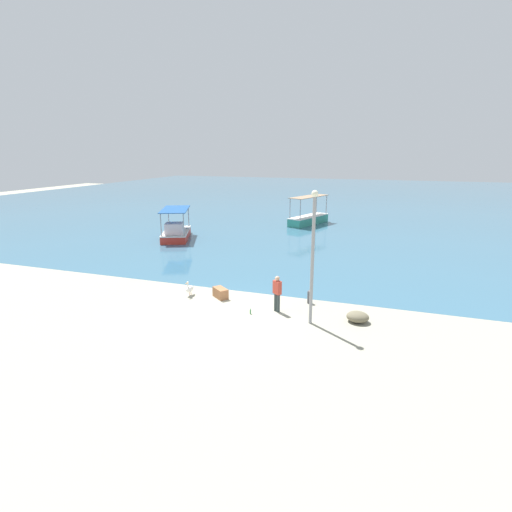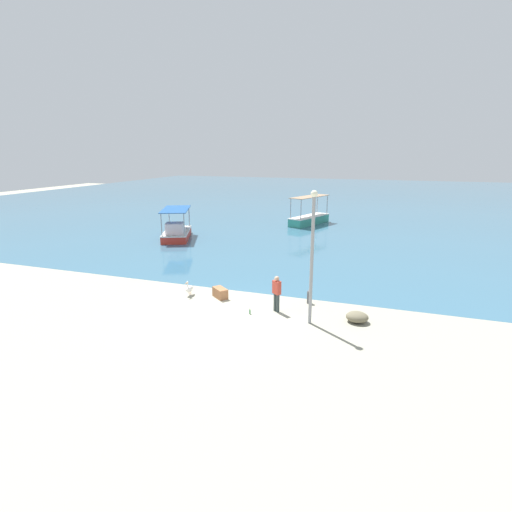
# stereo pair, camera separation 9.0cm
# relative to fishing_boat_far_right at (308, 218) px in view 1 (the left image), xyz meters

# --- Properties ---
(ground) EXTENTS (120.00, 120.00, 0.00)m
(ground) POSITION_rel_fishing_boat_far_right_xyz_m (1.08, -23.79, -0.59)
(ground) COLOR gray
(harbor_water) EXTENTS (110.00, 90.00, 0.00)m
(harbor_water) POSITION_rel_fishing_boat_far_right_xyz_m (1.08, 24.21, -0.59)
(harbor_water) COLOR #366179
(harbor_water) RESTS_ON ground
(fishing_boat_far_right) EXTENTS (3.31, 5.53, 2.79)m
(fishing_boat_far_right) POSITION_rel_fishing_boat_far_right_xyz_m (0.00, 0.00, 0.00)
(fishing_boat_far_right) COLOR teal
(fishing_boat_far_right) RESTS_ON harbor_water
(fishing_boat_far_left) EXTENTS (3.76, 5.24, 2.49)m
(fishing_boat_far_left) POSITION_rel_fishing_boat_far_right_xyz_m (-9.11, -10.43, 0.02)
(fishing_boat_far_left) COLOR red
(fishing_boat_far_left) RESTS_ON harbor_water
(pelican) EXTENTS (0.31, 0.80, 0.80)m
(pelican) POSITION_rel_fishing_boat_far_right_xyz_m (-1.63, -22.21, -0.21)
(pelican) COLOR #E0997A
(pelican) RESTS_ON ground
(lamp_post) EXTENTS (0.28, 0.28, 5.64)m
(lamp_post) POSITION_rel_fishing_boat_far_right_xyz_m (4.84, -23.58, 2.59)
(lamp_post) COLOR gray
(lamp_post) RESTS_ON ground
(mooring_bollard) EXTENTS (0.22, 0.22, 0.66)m
(mooring_bollard) POSITION_rel_fishing_boat_far_right_xyz_m (4.35, -21.32, -0.23)
(mooring_bollard) COLOR #47474C
(mooring_bollard) RESTS_ON ground
(fisherman_standing) EXTENTS (0.45, 0.41, 1.69)m
(fisherman_standing) POSITION_rel_fishing_boat_far_right_xyz_m (3.14, -22.79, 0.32)
(fisherman_standing) COLOR #313D3D
(fisherman_standing) RESTS_ON ground
(net_pile) EXTENTS (0.95, 0.81, 0.46)m
(net_pile) POSITION_rel_fishing_boat_far_right_xyz_m (6.75, -22.82, -0.35)
(net_pile) COLOR #6C654D
(net_pile) RESTS_ON ground
(cargo_crate) EXTENTS (0.98, 0.91, 0.50)m
(cargo_crate) POSITION_rel_fishing_boat_far_right_xyz_m (-0.01, -22.01, -0.33)
(cargo_crate) COLOR #97613D
(cargo_crate) RESTS_ON ground
(glass_bottle) EXTENTS (0.07, 0.07, 0.27)m
(glass_bottle) POSITION_rel_fishing_boat_far_right_xyz_m (2.10, -23.49, -0.48)
(glass_bottle) COLOR #3F7F4C
(glass_bottle) RESTS_ON ground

